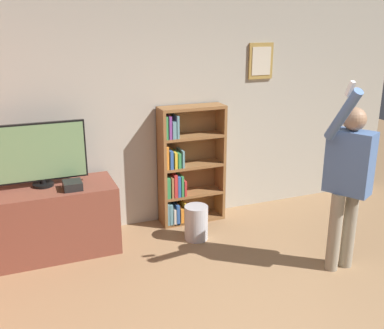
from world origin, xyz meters
name	(u,v)px	position (x,y,z in m)	size (l,w,h in m)	color
wall_back	(169,114)	(0.00, 2.91, 1.35)	(6.57, 0.09, 2.70)	#B2AD9E
tv_ledge	(48,221)	(-1.53, 2.50, 0.38)	(1.46, 0.63, 0.76)	brown
television	(40,154)	(-1.53, 2.57, 1.11)	(0.95, 0.22, 0.68)	black
game_console	(73,185)	(-1.25, 2.36, 0.80)	(0.19, 0.20, 0.09)	black
bookshelf	(185,169)	(0.14, 2.73, 0.70)	(0.81, 0.28, 1.47)	brown
person	(349,175)	(1.20, 1.08, 1.01)	(0.57, 0.55, 1.95)	gray
waste_bin	(196,223)	(0.08, 2.22, 0.20)	(0.27, 0.27, 0.41)	#B7B7BC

